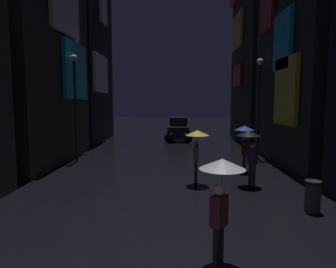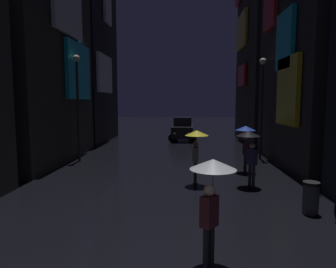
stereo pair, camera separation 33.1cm
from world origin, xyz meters
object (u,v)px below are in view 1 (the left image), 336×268
pedestrian_foreground_left_blue (244,136)px  streetlamp_right_far (259,97)px  car_distant (179,129)px  pedestrian_foreground_right_yellow (197,142)px  trash_bin (313,196)px  pedestrian_midstreet_centre_black (250,143)px  pedestrian_midstreet_left_clear (221,182)px  streetlamp_left_far (75,96)px

pedestrian_foreground_left_blue → streetlamp_right_far: (1.54, 3.34, 1.82)m
car_distant → streetlamp_right_far: 9.59m
pedestrian_foreground_right_yellow → pedestrian_foreground_left_blue: bearing=42.0°
pedestrian_foreground_right_yellow → pedestrian_foreground_left_blue: same height
trash_bin → car_distant: bearing=102.5°
streetlamp_right_far → trash_bin: 8.97m
pedestrian_midstreet_centre_black → streetlamp_right_far: streetlamp_right_far is taller
car_distant → pedestrian_midstreet_left_clear: bearing=-88.5°
streetlamp_left_far → trash_bin: size_ratio=6.10×
streetlamp_left_far → trash_bin: bearing=-38.1°
pedestrian_midstreet_left_clear → pedestrian_foreground_left_blue: bearing=74.0°
pedestrian_midstreet_centre_black → pedestrian_midstreet_left_clear: bearing=-109.0°
pedestrian_foreground_left_blue → streetlamp_right_far: streetlamp_right_far is taller
trash_bin → pedestrian_midstreet_centre_black: bearing=112.9°
streetlamp_left_far → car_distant: bearing=58.6°
pedestrian_foreground_left_blue → car_distant: (-2.82, 11.49, -0.74)m
pedestrian_foreground_left_blue → trash_bin: size_ratio=2.28×
pedestrian_foreground_left_blue → car_distant: 11.85m
pedestrian_foreground_right_yellow → trash_bin: pedestrian_foreground_right_yellow is taller
car_distant → streetlamp_left_far: size_ratio=0.74×
pedestrian_foreground_right_yellow → trash_bin: size_ratio=2.28×
car_distant → trash_bin: 16.96m
pedestrian_foreground_left_blue → streetlamp_right_far: 4.11m
pedestrian_midstreet_left_clear → car_distant: pedestrian_midstreet_left_clear is taller
pedestrian_midstreet_centre_black → pedestrian_foreground_left_blue: bearing=81.8°
pedestrian_midstreet_centre_black → pedestrian_foreground_right_yellow: same height
streetlamp_left_far → pedestrian_foreground_left_blue: bearing=-14.8°
pedestrian_midstreet_centre_black → trash_bin: (1.17, -2.76, -1.20)m
pedestrian_foreground_right_yellow → streetlamp_right_far: size_ratio=0.38×
pedestrian_foreground_right_yellow → streetlamp_right_far: 6.90m
pedestrian_midstreet_left_clear → pedestrian_foreground_right_yellow: size_ratio=1.00×
pedestrian_midstreet_left_clear → streetlamp_left_far: 12.09m
streetlamp_right_far → streetlamp_left_far: size_ratio=0.99×
streetlamp_right_far → streetlamp_left_far: bearing=-173.7°
car_distant → trash_bin: (3.66, -16.56, -0.46)m
pedestrian_foreground_right_yellow → streetlamp_left_far: bearing=144.9°
pedestrian_foreground_left_blue → trash_bin: pedestrian_foreground_left_blue is taller
pedestrian_foreground_right_yellow → pedestrian_foreground_left_blue: size_ratio=1.00×
pedestrian_foreground_left_blue → trash_bin: bearing=-80.6°
pedestrian_midstreet_centre_black → pedestrian_foreground_right_yellow: bearing=173.6°
pedestrian_foreground_left_blue → car_distant: pedestrian_foreground_left_blue is taller
pedestrian_midstreet_left_clear → pedestrian_foreground_right_yellow: bearing=90.2°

